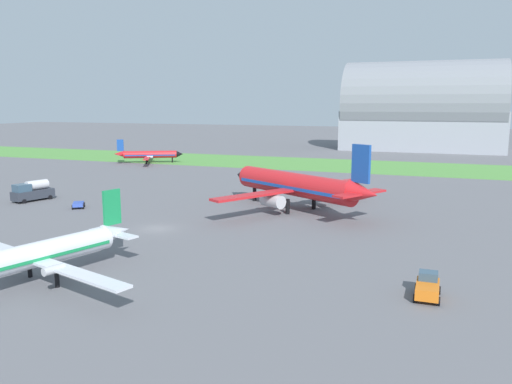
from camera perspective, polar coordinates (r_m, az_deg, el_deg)
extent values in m
plane|color=slate|center=(65.99, -11.05, -4.06)|extent=(600.00, 600.00, 0.00)
cube|color=#549342|center=(134.90, 5.82, 3.16)|extent=(360.00, 28.00, 0.08)
cylinder|color=red|center=(138.99, -11.77, 4.15)|extent=(13.19, 8.19, 1.93)
cone|color=black|center=(138.61, -8.58, 4.23)|extent=(2.59, 2.57, 1.89)
cone|color=red|center=(139.82, -15.09, 4.15)|extent=(3.20, 2.80, 1.74)
cube|color=#19479E|center=(139.00, -11.77, 4.09)|extent=(12.53, 7.87, 0.27)
cube|color=red|center=(144.32, -11.76, 4.22)|extent=(6.15, 10.02, 0.19)
cube|color=red|center=(133.79, -12.10, 3.77)|extent=(6.15, 10.02, 0.19)
cylinder|color=#B7BABF|center=(142.38, -11.60, 4.15)|extent=(1.65, 1.27, 0.62)
cylinder|color=#B7BABF|center=(135.64, -11.80, 3.87)|extent=(1.65, 1.27, 0.62)
cube|color=#19479E|center=(139.58, -14.98, 5.08)|extent=(1.64, 1.02, 3.09)
cube|color=red|center=(141.11, -14.86, 4.19)|extent=(2.29, 2.93, 0.15)
cube|color=red|center=(138.44, -15.01, 4.08)|extent=(2.29, 2.93, 0.15)
cylinder|color=black|center=(138.83, -9.36, 3.54)|extent=(0.35, 0.35, 1.35)
cylinder|color=black|center=(141.13, -12.08, 3.55)|extent=(0.35, 0.35, 1.35)
cylinder|color=black|center=(137.34, -12.21, 3.38)|extent=(0.35, 0.35, 1.35)
cylinder|color=silver|center=(48.49, -24.05, -6.59)|extent=(6.60, 15.90, 2.21)
cone|color=silver|center=(53.32, -15.35, -4.32)|extent=(2.78, 3.53, 1.99)
cube|color=#198C4C|center=(48.53, -24.04, -6.78)|extent=(6.39, 15.06, 0.31)
cube|color=silver|center=(43.80, -19.56, -8.55)|extent=(12.11, 4.90, 0.22)
cube|color=silver|center=(54.02, -26.80, -5.59)|extent=(12.11, 4.90, 0.22)
cylinder|color=#B7BABF|center=(45.26, -21.77, -8.09)|extent=(1.18, 1.90, 0.71)
cylinder|color=#B7BABF|center=(51.85, -26.32, -6.17)|extent=(1.18, 1.90, 0.71)
cube|color=#198C4C|center=(52.49, -15.86, -1.66)|extent=(0.81, 1.98, 3.54)
cube|color=silver|center=(51.88, -14.68, -4.75)|extent=(3.34, 2.14, 0.18)
cube|color=silver|center=(54.28, -16.73, -4.20)|extent=(3.34, 2.14, 0.18)
cylinder|color=black|center=(47.74, -21.42, -9.03)|extent=(0.40, 0.40, 1.55)
cylinder|color=black|center=(51.37, -24.04, -7.88)|extent=(0.40, 0.40, 1.55)
cylinder|color=red|center=(75.63, 4.29, 0.87)|extent=(21.01, 14.23, 3.41)
cone|color=black|center=(84.95, -1.48, 1.88)|extent=(4.37, 4.45, 3.34)
cone|color=red|center=(66.85, 12.00, -0.14)|extent=(5.30, 4.85, 3.07)
cube|color=#19479E|center=(75.67, 4.28, 0.68)|extent=(19.97, 13.66, 0.48)
cube|color=red|center=(70.40, 0.22, -0.27)|extent=(9.40, 13.95, 0.34)
cube|color=red|center=(80.56, 8.43, 0.91)|extent=(9.40, 13.95, 0.34)
cylinder|color=#B7BABF|center=(72.32, 1.86, -0.99)|extent=(4.16, 3.50, 1.88)
cylinder|color=#B7BABF|center=(78.82, 7.10, -0.15)|extent=(4.16, 3.50, 1.88)
cube|color=#19479E|center=(66.70, 11.70, 3.11)|extent=(2.62, 1.76, 4.96)
cube|color=red|center=(65.60, 10.38, -0.35)|extent=(3.80, 4.69, 0.27)
cube|color=red|center=(68.92, 12.73, 0.06)|extent=(3.80, 4.69, 0.27)
cylinder|color=black|center=(82.99, -0.16, -0.26)|extent=(0.61, 0.61, 2.17)
cylinder|color=black|center=(73.20, 3.57, -1.65)|extent=(0.61, 0.61, 2.17)
cylinder|color=black|center=(76.88, 6.51, -1.13)|extent=(0.61, 0.61, 2.17)
cube|color=#2D333D|center=(90.86, -23.72, -0.24)|extent=(4.03, 6.90, 1.40)
cylinder|color=silver|center=(91.03, -23.37, 0.74)|extent=(2.42, 3.85, 1.54)
cube|color=#334C60|center=(89.77, -24.78, 0.42)|extent=(2.56, 2.79, 1.20)
cylinder|color=black|center=(88.84, -24.55, -0.97)|extent=(0.43, 0.74, 0.70)
cylinder|color=black|center=(90.91, -25.31, -0.79)|extent=(0.43, 0.74, 0.70)
cylinder|color=black|center=(91.12, -22.08, -0.55)|extent=(0.43, 0.74, 0.70)
cylinder|color=black|center=(93.14, -22.87, -0.39)|extent=(0.43, 0.74, 0.70)
cube|color=orange|center=(44.36, 18.67, -10.27)|extent=(1.81, 3.60, 0.90)
cube|color=#334C60|center=(45.06, 18.77, -8.88)|extent=(1.52, 1.30, 0.70)
cylinder|color=black|center=(45.72, 17.54, -10.20)|extent=(0.25, 0.70, 0.70)
cylinder|color=black|center=(45.70, 19.83, -10.34)|extent=(0.25, 0.70, 0.70)
cylinder|color=black|center=(43.36, 17.37, -11.30)|extent=(0.25, 0.70, 0.70)
cylinder|color=black|center=(43.33, 19.79, -11.45)|extent=(0.25, 0.70, 0.70)
cube|color=#334FB2|center=(81.81, -19.30, -1.29)|extent=(2.59, 2.83, 0.55)
cylinder|color=black|center=(80.97, -18.81, -1.58)|extent=(0.60, 0.72, 0.70)
cylinder|color=black|center=(81.12, -19.87, -1.62)|extent=(0.60, 0.72, 0.70)
cylinder|color=black|center=(82.62, -18.72, -1.35)|extent=(0.60, 0.72, 0.70)
cylinder|color=black|center=(82.76, -19.75, -1.39)|extent=(0.60, 0.72, 0.70)
cube|color=#9399A3|center=(184.98, 18.02, 6.59)|extent=(52.33, 25.77, 13.26)
cylinder|color=gray|center=(184.76, 18.18, 9.44)|extent=(51.29, 28.35, 28.35)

